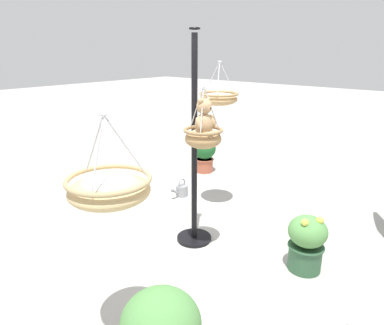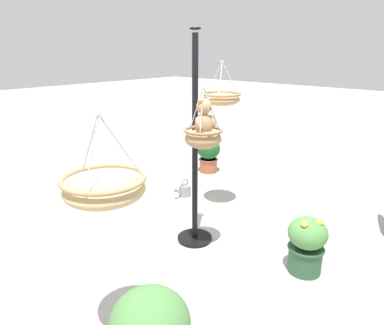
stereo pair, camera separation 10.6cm
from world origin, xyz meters
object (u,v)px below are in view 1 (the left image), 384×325
object	(u,v)px
watering_can	(181,190)
potted_plant_fern_front	(204,153)
teddy_bear	(205,120)
hanging_basket_right_low	(109,189)
hanging_basket_with_teddy	(203,137)
hanging_basket_left_high	(219,98)
display_pole_central	(194,181)
potted_plant_bushy_green	(307,242)

from	to	relation	value
watering_can	potted_plant_fern_front	bearing A→B (deg)	-158.54
teddy_bear	hanging_basket_right_low	bearing A→B (deg)	11.96
hanging_basket_with_teddy	hanging_basket_right_low	size ratio (longest dim) A/B	1.02
hanging_basket_with_teddy	hanging_basket_left_high	size ratio (longest dim) A/B	1.12
teddy_bear	watering_can	world-z (taller)	teddy_bear
hanging_basket_with_teddy	potted_plant_fern_front	world-z (taller)	hanging_basket_with_teddy
hanging_basket_with_teddy	teddy_bear	distance (m)	0.19
teddy_bear	potted_plant_fern_front	xyz separation A→B (m)	(-2.29, -1.81, -1.24)
hanging_basket_right_low	display_pole_central	bearing A→B (deg)	-160.35
potted_plant_fern_front	potted_plant_bushy_green	xyz separation A→B (m)	(1.82, 2.87, -0.04)
potted_plant_fern_front	watering_can	xyz separation A→B (m)	(1.20, 0.47, -0.27)
teddy_bear	hanging_basket_with_teddy	bearing A→B (deg)	-90.00
hanging_basket_right_low	teddy_bear	bearing A→B (deg)	-168.04
display_pole_central	hanging_basket_with_teddy	world-z (taller)	display_pole_central
display_pole_central	hanging_basket_with_teddy	xyz separation A→B (m)	(0.15, 0.25, 0.62)
hanging_basket_left_high	potted_plant_fern_front	bearing A→B (deg)	-135.16
watering_can	hanging_basket_left_high	bearing A→B (deg)	90.11
potted_plant_fern_front	hanging_basket_right_low	bearing A→B (deg)	29.29
hanging_basket_with_teddy	watering_can	world-z (taller)	hanging_basket_with_teddy
potted_plant_fern_front	potted_plant_bushy_green	world-z (taller)	potted_plant_fern_front
display_pole_central	hanging_basket_left_high	size ratio (longest dim) A/B	4.26
hanging_basket_with_teddy	watering_can	size ratio (longest dim) A/B	1.91
hanging_basket_left_high	potted_plant_bushy_green	distance (m)	2.24
teddy_bear	watering_can	bearing A→B (deg)	-129.11
display_pole_central	teddy_bear	bearing A→B (deg)	61.10
hanging_basket_right_low	potted_plant_bushy_green	bearing A→B (deg)	159.18
hanging_basket_with_teddy	watering_can	distance (m)	2.16
teddy_bear	hanging_basket_left_high	bearing A→B (deg)	-150.57
hanging_basket_with_teddy	potted_plant_fern_front	xyz separation A→B (m)	(-2.29, -1.78, -1.05)
potted_plant_bushy_green	hanging_basket_left_high	bearing A→B (deg)	-110.41
display_pole_central	potted_plant_bushy_green	xyz separation A→B (m)	(-0.31, 1.34, -0.47)
potted_plant_bushy_green	hanging_basket_right_low	bearing A→B (deg)	-20.82
hanging_basket_with_teddy	hanging_basket_left_high	distance (m)	1.26
hanging_basket_with_teddy	potted_plant_bushy_green	bearing A→B (deg)	113.02
hanging_basket_with_teddy	potted_plant_fern_front	distance (m)	3.08
display_pole_central	potted_plant_fern_front	distance (m)	2.67
teddy_bear	watering_can	distance (m)	2.29
potted_plant_bushy_green	display_pole_central	bearing A→B (deg)	-76.87
potted_plant_bushy_green	watering_can	size ratio (longest dim) A/B	1.91
teddy_bear	potted_plant_fern_front	world-z (taller)	teddy_bear
potted_plant_fern_front	potted_plant_bushy_green	size ratio (longest dim) A/B	1.04
hanging_basket_with_teddy	watering_can	bearing A→B (deg)	-129.57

